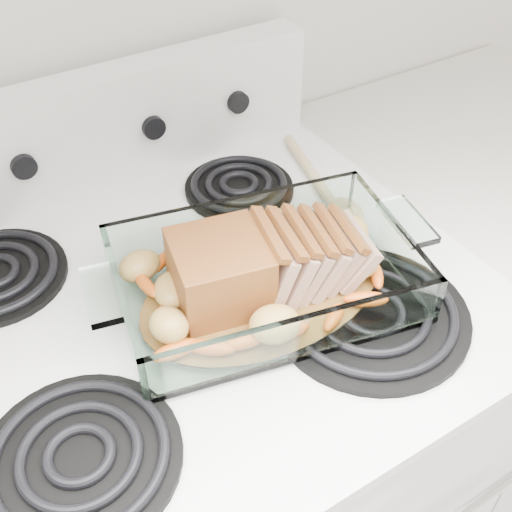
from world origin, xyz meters
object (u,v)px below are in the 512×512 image
pork_roast (254,268)px  baking_dish (264,282)px  counter_right (465,332)px  electric_range (198,476)px

pork_roast → baking_dish: bearing=-8.3°
counter_right → baking_dish: 0.76m
electric_range → pork_roast: 0.52m
electric_range → counter_right: size_ratio=1.20×
baking_dish → pork_roast: bearing=-167.6°
electric_range → baking_dish: electric_range is taller
electric_range → counter_right: (0.66, -0.00, -0.02)m
electric_range → pork_roast: (0.08, -0.06, 0.51)m
baking_dish → pork_roast: size_ratio=1.45×
electric_range → pork_roast: size_ratio=4.44×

